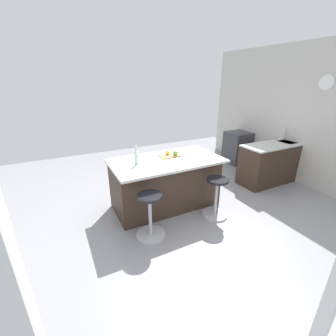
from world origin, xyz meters
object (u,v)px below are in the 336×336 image
Objects in this scene: oven_range at (237,147)px; apple_green at (175,153)px; apple_yellow at (168,152)px; stool_by_window at (216,199)px; stool_middle at (150,217)px; kitchen_island at (166,182)px; water_bottle at (136,157)px; cutting_board at (170,156)px.

apple_green reaches higher than oven_range.
apple_yellow is at bearing 21.15° from oven_range.
stool_by_window and stool_middle have the same top height.
apple_green reaches higher than stool_middle.
water_bottle is at bearing 3.39° from kitchen_island.
apple_green reaches higher than cutting_board.
kitchen_island is 0.94m from stool_by_window.
stool_by_window is (2.24, 1.90, -0.10)m from oven_range.
kitchen_island is 23.69× the size of apple_yellow.
oven_range is 9.58× the size of apple_green.
kitchen_island reaches higher than stool_middle.
stool_middle is at bearing 49.74° from apple_yellow.
stool_by_window is at bearing 149.52° from water_bottle.
oven_range is 2.76× the size of water_bottle.
water_bottle is (0.67, 0.13, 0.11)m from cutting_board.
stool_by_window is at bearing 120.07° from apple_yellow.
stool_by_window is 2.22× the size of water_bottle.
oven_range is at bearing -157.16° from kitchen_island.
cutting_board reaches higher than stool_by_window.
water_bottle reaches higher than apple_green.
oven_range is 10.68× the size of apple_yellow.
stool_by_window is 1.00× the size of stool_middle.
oven_range is 3.64m from water_bottle.
water_bottle reaches higher than kitchen_island.
stool_by_window is 8.61× the size of apple_yellow.
oven_range is 3.93m from stool_middle.
water_bottle is at bearing 19.97° from oven_range.
kitchen_island reaches higher than stool_by_window.
apple_yellow is at bearing -48.49° from apple_green.
water_bottle is at bearing -30.48° from stool_by_window.
stool_middle is at bearing 41.99° from apple_green.
stool_by_window is at bearing 130.55° from kitchen_island.
cutting_board is (-0.13, -0.10, 0.46)m from kitchen_island.
water_bottle is (3.38, 1.23, 0.61)m from oven_range.
cutting_board is 4.46× the size of apple_yellow.
kitchen_island is at bearing 51.23° from apple_yellow.
kitchen_island is 0.94m from stool_middle.
stool_by_window is at bearing 40.34° from oven_range.
cutting_board is at bearing -169.20° from water_bottle.
stool_by_window is at bearing 180.00° from stool_middle.
cutting_board is (2.71, 1.10, 0.50)m from oven_range.
apple_yellow is at bearing -130.26° from stool_middle.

